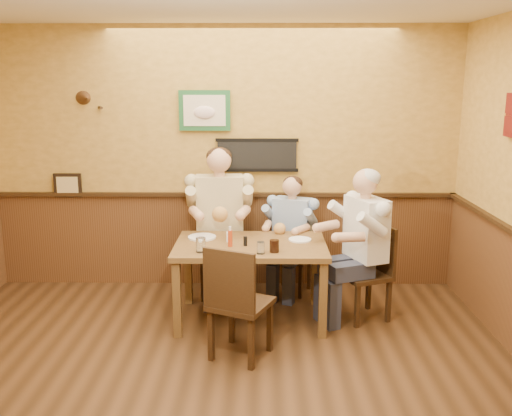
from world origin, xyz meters
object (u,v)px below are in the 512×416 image
Objects in this scene: diner_blue_polo at (292,241)px; diner_white_elder at (365,253)px; chair_back_right at (292,256)px; pepper_shaker at (245,241)px; chair_near_side at (241,301)px; diner_tan_shirt at (220,230)px; chair_right_end at (364,273)px; dining_table at (251,253)px; chair_back_left at (220,250)px; water_glass_left at (201,245)px; cola_tumbler at (274,246)px; water_glass_mid at (261,248)px; hot_sauce_bottle at (230,237)px; salt_shaker at (228,237)px.

diner_white_elder is (0.65, -0.69, 0.08)m from diner_blue_polo.
chair_back_right is 9.20× the size of pepper_shaker.
chair_back_right is at bearing 0.00° from diner_blue_polo.
chair_back_right is 1.55m from chair_near_side.
chair_near_side is (-0.49, -1.46, 0.08)m from chair_back_right.
pepper_shaker is (0.29, -0.72, 0.09)m from diner_tan_shirt.
diner_tan_shirt is at bearing -54.35° from chair_near_side.
pepper_shaker is (-1.12, -0.11, 0.34)m from chair_right_end.
dining_table is 1.23× the size of diner_blue_polo.
diner_white_elder reaches higher than chair_back_left.
pepper_shaker is at bearing -72.74° from chair_back_left.
diner_tan_shirt is at bearing 83.72° from water_glass_left.
dining_table is at bearing -67.20° from chair_back_left.
diner_white_elder is 11.84× the size of cola_tumbler.
water_glass_mid is at bearing -92.55° from diner_white_elder.
hot_sauce_bottle reaches higher than chair_back_right.
diner_blue_polo reaches higher than salt_shaker.
salt_shaker is at bearing -82.76° from chair_back_left.
dining_table is at bearing 106.94° from water_glass_mid.
diner_tan_shirt reaches higher than diner_white_elder.
chair_near_side is 9.16× the size of water_glass_mid.
cola_tumbler reaches higher than dining_table.
diner_tan_shirt reaches higher than chair_back_left.
hot_sauce_bottle reaches higher than salt_shaker.
hot_sauce_bottle is at bearing -54.78° from chair_near_side.
dining_table is 0.88m from chair_back_right.
chair_back_left is at bearing 120.99° from cola_tumbler.
chair_back_left is 9.00× the size of cola_tumbler.
dining_table is 0.75m from chair_back_left.
salt_shaker is (-0.15, 0.80, 0.32)m from chair_near_side.
diner_tan_shirt reaches higher than water_glass_left.
diner_blue_polo reaches higher than pepper_shaker.
diner_blue_polo is at bearing 46.47° from salt_shaker.
chair_near_side is 1.39m from diner_white_elder.
chair_near_side is at bearing -95.10° from dining_table.
hot_sauce_bottle reaches higher than chair_right_end.
water_glass_left reaches higher than cola_tumbler.
chair_right_end is 0.94× the size of chair_near_side.
salt_shaker is (0.22, 0.33, -0.02)m from water_glass_left.
salt_shaker is (-1.28, 0.02, 0.34)m from chair_right_end.
water_glass_left is at bearing -100.75° from chair_back_left.
salt_shaker is (-0.64, -0.67, 0.23)m from diner_blue_polo.
water_glass_mid is 0.96× the size of cola_tumbler.
cola_tumbler is at bearing -51.02° from dining_table.
diner_blue_polo is at bearing 49.26° from water_glass_left.
cola_tumbler is at bearing -63.48° from diner_tan_shirt.
water_glass_left is 1.24× the size of water_glass_mid.
chair_back_right is 6.10× the size of water_glass_left.
diner_tan_shirt is 16.33× the size of pepper_shaker.
diner_tan_shirt is (-0.27, 1.38, 0.22)m from chair_near_side.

